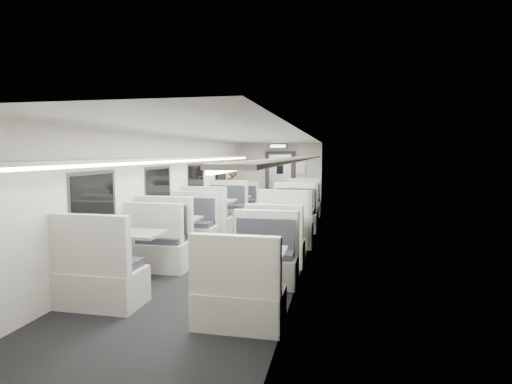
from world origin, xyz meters
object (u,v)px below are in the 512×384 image
at_px(exit_sign, 278,146).
at_px(booth_left_b, 217,215).
at_px(booth_left_a, 237,207).
at_px(vestibule_door, 280,180).
at_px(booth_left_c, 177,236).
at_px(booth_right_d, 253,275).
at_px(booth_left_d, 132,258).
at_px(booth_right_c, 281,235).
at_px(booth_right_b, 291,221).
at_px(passenger, 232,195).
at_px(booth_right_a, 301,206).

bearing_deg(exit_sign, booth_left_b, -103.76).
relative_size(booth_left_a, booth_left_b, 0.85).
bearing_deg(vestibule_door, booth_left_c, -97.91).
relative_size(booth_left_a, booth_right_d, 0.95).
xyz_separation_m(booth_left_d, booth_right_d, (2.00, -0.34, -0.04)).
height_order(booth_right_c, booth_right_d, same).
distance_m(booth_right_c, booth_right_d, 2.69).
height_order(booth_left_d, exit_sign, exit_sign).
bearing_deg(booth_left_b, booth_right_c, -45.51).
bearing_deg(booth_left_d, booth_right_b, 62.90).
distance_m(booth_left_a, passenger, 0.84).
bearing_deg(booth_right_a, booth_left_c, -112.03).
height_order(booth_right_b, booth_right_d, booth_right_b).
bearing_deg(booth_left_c, booth_left_d, -90.00).
bearing_deg(passenger, booth_right_a, 42.68).
relative_size(booth_left_b, booth_right_a, 1.05).
relative_size(booth_right_a, exit_sign, 3.61).
height_order(booth_left_b, booth_right_b, booth_left_b).
height_order(booth_left_c, booth_right_c, booth_left_c).
relative_size(booth_left_b, booth_right_c, 1.11).
xyz_separation_m(booth_left_b, booth_right_a, (2.00, 2.31, -0.02)).
height_order(booth_right_b, exit_sign, exit_sign).
bearing_deg(passenger, booth_left_b, -74.86).
distance_m(booth_left_c, booth_left_d, 1.75).
relative_size(booth_right_c, booth_right_d, 1.00).
bearing_deg(booth_left_b, exit_sign, 76.24).
height_order(booth_left_c, vestibule_door, vestibule_door).
height_order(booth_right_c, passenger, passenger).
distance_m(booth_right_a, booth_right_c, 4.35).
bearing_deg(booth_left_b, booth_right_b, -13.24).
bearing_deg(booth_left_b, booth_right_d, -67.05).
xyz_separation_m(booth_left_d, booth_right_b, (2.00, 3.91, -0.00)).
relative_size(booth_right_a, booth_right_b, 0.96).
distance_m(booth_right_d, passenger, 6.43).
bearing_deg(booth_left_d, booth_right_d, -9.72).
height_order(booth_left_a, booth_left_d, booth_left_d).
height_order(booth_left_a, booth_left_c, booth_left_c).
bearing_deg(booth_left_c, booth_right_c, 16.56).
bearing_deg(booth_right_c, booth_right_b, 90.00).
distance_m(booth_left_c, booth_right_c, 2.09).
distance_m(booth_right_b, booth_right_c, 1.57).
bearing_deg(booth_right_b, passenger, 136.33).
relative_size(booth_left_b, exit_sign, 3.80).
distance_m(booth_left_b, booth_right_b, 2.05).
relative_size(booth_right_b, passenger, 1.44).
bearing_deg(booth_right_d, vestibule_door, 96.14).
relative_size(booth_right_d, exit_sign, 3.41).
bearing_deg(booth_right_b, booth_left_d, -117.10).
xyz_separation_m(booth_right_a, booth_right_d, (0.00, -7.03, -0.02)).
relative_size(booth_left_b, booth_left_d, 1.00).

